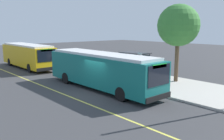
{
  "coord_description": "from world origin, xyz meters",
  "views": [
    {
      "loc": [
        14.2,
        -11.05,
        4.92
      ],
      "look_at": [
        0.32,
        1.19,
        1.69
      ],
      "focal_mm": 38.58,
      "sensor_mm": 36.0,
      "label": 1
    }
  ],
  "objects_px": {
    "transit_bus_main": "(101,69)",
    "waiting_bench": "(134,73)",
    "transit_bus_second": "(28,55)",
    "route_sign_post": "(140,64)"
  },
  "relations": [
    {
      "from": "waiting_bench",
      "to": "route_sign_post",
      "type": "bearing_deg",
      "value": -38.04
    },
    {
      "from": "waiting_bench",
      "to": "route_sign_post",
      "type": "relative_size",
      "value": 0.57
    },
    {
      "from": "transit_bus_main",
      "to": "waiting_bench",
      "type": "distance_m",
      "value": 4.94
    },
    {
      "from": "transit_bus_main",
      "to": "transit_bus_second",
      "type": "bearing_deg",
      "value": -178.96
    },
    {
      "from": "transit_bus_main",
      "to": "route_sign_post",
      "type": "distance_m",
      "value": 3.29
    },
    {
      "from": "transit_bus_main",
      "to": "waiting_bench",
      "type": "xyz_separation_m",
      "value": [
        -0.83,
        4.77,
        -0.98
      ]
    },
    {
      "from": "transit_bus_second",
      "to": "route_sign_post",
      "type": "bearing_deg",
      "value": 10.88
    },
    {
      "from": "route_sign_post",
      "to": "transit_bus_second",
      "type": "bearing_deg",
      "value": -169.12
    },
    {
      "from": "waiting_bench",
      "to": "route_sign_post",
      "type": "distance_m",
      "value": 3.46
    },
    {
      "from": "transit_bus_second",
      "to": "waiting_bench",
      "type": "distance_m",
      "value": 14.34
    }
  ]
}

